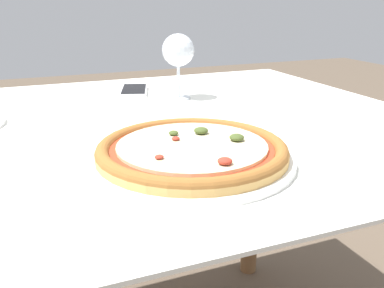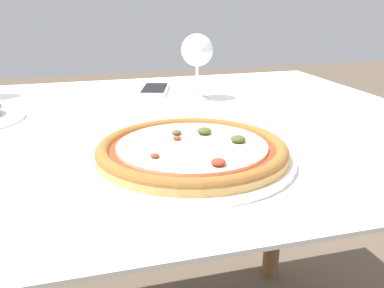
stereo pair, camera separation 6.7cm
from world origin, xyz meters
name	(u,v)px [view 2 (the right image)]	position (x,y,z in m)	size (l,w,h in m)	color
dining_table	(118,163)	(0.00, 0.00, 0.66)	(1.38, 0.99, 0.75)	brown
pizza_plate	(192,152)	(0.09, -0.24, 0.76)	(0.32, 0.32, 0.04)	white
wine_glass_far_left	(197,52)	(0.23, 0.18, 0.87)	(0.08, 0.08, 0.16)	silver
cell_phone	(155,89)	(0.14, 0.29, 0.75)	(0.11, 0.16, 0.01)	white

